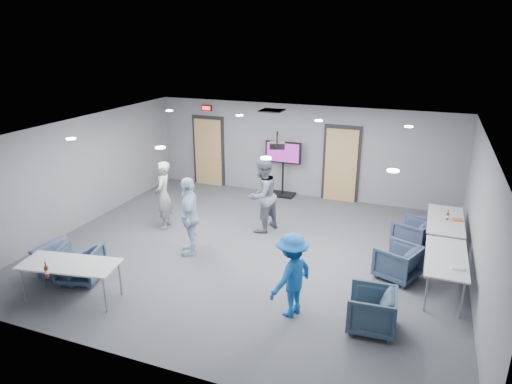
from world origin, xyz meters
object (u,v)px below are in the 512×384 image
(chair_right_c, at_px, (372,310))
(projector, at_px, (277,145))
(chair_front_b, at_px, (65,262))
(chair_front_a, at_px, (80,263))
(chair_right_a, at_px, (412,234))
(table_right_a, at_px, (445,221))
(chair_right_b, at_px, (397,262))
(bottle_front, at_px, (46,271))
(tv_stand, at_px, (283,165))
(bottle_right, at_px, (448,216))
(person_a, at_px, (163,195))
(table_right_b, at_px, (446,259))
(person_c, at_px, (190,216))
(person_d, at_px, (292,275))
(person_b, at_px, (262,195))
(table_front_left, at_px, (70,266))

(chair_right_c, bearing_deg, projector, -136.33)
(chair_front_b, bearing_deg, chair_front_a, -174.04)
(chair_right_a, height_order, table_right_a, table_right_a)
(chair_right_a, relative_size, chair_right_b, 0.99)
(bottle_front, relative_size, tv_stand, 0.17)
(bottle_right, xyz_separation_m, projector, (-3.52, -1.34, 1.59))
(person_a, distance_m, chair_front_b, 2.93)
(chair_right_b, bearing_deg, tv_stand, -113.95)
(table_right_b, bearing_deg, tv_stand, 47.78)
(chair_right_c, bearing_deg, chair_right_b, 168.68)
(person_a, height_order, bottle_right, person_a)
(person_c, bearing_deg, chair_right_a, 89.82)
(person_d, height_order, chair_front_b, person_d)
(person_a, distance_m, table_right_a, 6.58)
(chair_right_a, xyz_separation_m, chair_front_b, (-6.36, -3.83, -0.03))
(person_b, relative_size, person_d, 1.22)
(chair_right_b, relative_size, bottle_front, 2.76)
(bottle_front, bearing_deg, bottle_right, 38.87)
(chair_right_c, relative_size, tv_stand, 0.47)
(person_d, xyz_separation_m, chair_front_b, (-4.56, -0.38, -0.44))
(person_a, bearing_deg, tv_stand, 131.42)
(bottle_right, bearing_deg, chair_front_a, -149.08)
(chair_front_b, bearing_deg, projector, -137.08)
(tv_stand, bearing_deg, chair_front_b, -112.49)
(bottle_front, distance_m, projector, 4.94)
(chair_right_a, relative_size, table_right_a, 0.42)
(chair_right_c, height_order, chair_front_a, chair_front_a)
(person_c, relative_size, chair_front_b, 1.79)
(table_front_left, relative_size, bottle_front, 6.71)
(chair_front_a, distance_m, chair_front_b, 0.38)
(person_c, distance_m, bottle_right, 5.65)
(person_c, relative_size, table_right_b, 0.99)
(tv_stand, bearing_deg, person_c, -99.61)
(person_b, height_order, chair_front_b, person_b)
(tv_stand, bearing_deg, bottle_right, -25.70)
(table_right_b, xyz_separation_m, table_front_left, (-6.29, -2.70, -0.00))
(chair_right_a, distance_m, bottle_right, 0.84)
(chair_front_b, bearing_deg, table_right_a, -144.35)
(chair_front_a, bearing_deg, chair_front_b, -15.67)
(chair_right_a, distance_m, projector, 3.70)
(person_d, height_order, bottle_front, person_d)
(table_right_b, bearing_deg, person_a, 83.53)
(person_a, xyz_separation_m, table_right_a, (6.48, 1.17, -0.16))
(chair_front_a, xyz_separation_m, projector, (3.13, 2.65, 2.05))
(table_right_a, relative_size, bottle_front, 6.58)
(person_b, relative_size, bottle_right, 8.16)
(person_a, distance_m, bottle_right, 6.61)
(person_c, bearing_deg, chair_front_b, -68.56)
(bottle_right, height_order, projector, projector)
(bottle_front, relative_size, projector, 0.72)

